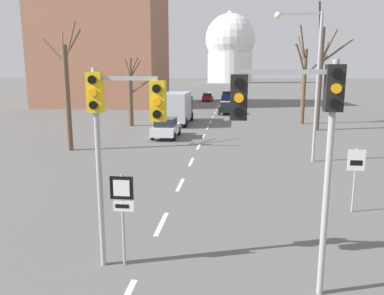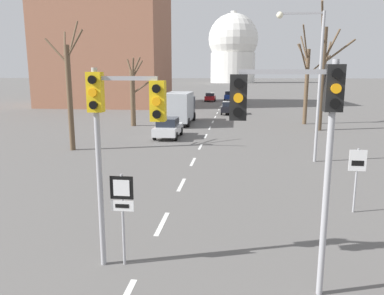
{
  "view_description": "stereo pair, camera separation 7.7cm",
  "coord_description": "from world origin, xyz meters",
  "px_view_note": "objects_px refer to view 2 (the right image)",
  "views": [
    {
      "loc": [
        2.3,
        -2.17,
        4.95
      ],
      "look_at": [
        1.27,
        7.23,
        3.07
      ],
      "focal_mm": 35.0,
      "sensor_mm": 36.0,
      "label": 1
    },
    {
      "loc": [
        2.38,
        -2.16,
        4.95
      ],
      "look_at": [
        1.27,
        7.23,
        3.07
      ],
      "focal_mm": 35.0,
      "sensor_mm": 36.0,
      "label": 2
    }
  ],
  "objects_px": {
    "sedan_mid_centre": "(210,97)",
    "sedan_near_right": "(239,99)",
    "route_sign_post": "(122,204)",
    "street_lamp_right": "(311,71)",
    "speed_limit_sign": "(357,170)",
    "traffic_signal_near_right": "(299,121)",
    "delivery_truck": "(180,107)",
    "traffic_signal_centre_tall": "(118,120)",
    "sedan_far_right": "(229,107)",
    "sedan_far_left": "(229,96)",
    "sedan_near_left": "(168,128)"
  },
  "relations": [
    {
      "from": "traffic_signal_near_right",
      "to": "sedan_far_right",
      "type": "relative_size",
      "value": 1.19
    },
    {
      "from": "street_lamp_right",
      "to": "sedan_mid_centre",
      "type": "distance_m",
      "value": 47.27
    },
    {
      "from": "route_sign_post",
      "to": "sedan_far_right",
      "type": "distance_m",
      "value": 37.82
    },
    {
      "from": "speed_limit_sign",
      "to": "traffic_signal_near_right",
      "type": "bearing_deg",
      "value": -118.87
    },
    {
      "from": "traffic_signal_near_right",
      "to": "sedan_far_right",
      "type": "xyz_separation_m",
      "value": [
        -2.21,
        38.56,
        -3.16
      ]
    },
    {
      "from": "sedan_mid_centre",
      "to": "traffic_signal_centre_tall",
      "type": "bearing_deg",
      "value": -88.22
    },
    {
      "from": "sedan_near_left",
      "to": "route_sign_post",
      "type": "bearing_deg",
      "value": -83.03
    },
    {
      "from": "traffic_signal_near_right",
      "to": "speed_limit_sign",
      "type": "xyz_separation_m",
      "value": [
        3.0,
        5.44,
        -2.38
      ]
    },
    {
      "from": "street_lamp_right",
      "to": "sedan_mid_centre",
      "type": "height_order",
      "value": "street_lamp_right"
    },
    {
      "from": "sedan_near_right",
      "to": "sedan_far_right",
      "type": "bearing_deg",
      "value": -95.25
    },
    {
      "from": "traffic_signal_centre_tall",
      "to": "traffic_signal_near_right",
      "type": "height_order",
      "value": "traffic_signal_near_right"
    },
    {
      "from": "speed_limit_sign",
      "to": "street_lamp_right",
      "type": "distance_m",
      "value": 8.77
    },
    {
      "from": "speed_limit_sign",
      "to": "delivery_truck",
      "type": "xyz_separation_m",
      "value": [
        -9.85,
        23.26,
        0.11
      ]
    },
    {
      "from": "traffic_signal_centre_tall",
      "to": "sedan_near_right",
      "type": "relative_size",
      "value": 1.25
    },
    {
      "from": "sedan_far_left",
      "to": "sedan_far_right",
      "type": "bearing_deg",
      "value": -89.07
    },
    {
      "from": "speed_limit_sign",
      "to": "street_lamp_right",
      "type": "height_order",
      "value": "street_lamp_right"
    },
    {
      "from": "route_sign_post",
      "to": "street_lamp_right",
      "type": "height_order",
      "value": "street_lamp_right"
    },
    {
      "from": "sedan_near_right",
      "to": "traffic_signal_centre_tall",
      "type": "bearing_deg",
      "value": -93.59
    },
    {
      "from": "traffic_signal_centre_tall",
      "to": "route_sign_post",
      "type": "bearing_deg",
      "value": 74.9
    },
    {
      "from": "street_lamp_right",
      "to": "sedan_far_right",
      "type": "height_order",
      "value": "street_lamp_right"
    },
    {
      "from": "route_sign_post",
      "to": "sedan_mid_centre",
      "type": "height_order",
      "value": "route_sign_post"
    },
    {
      "from": "sedan_near_right",
      "to": "sedan_mid_centre",
      "type": "bearing_deg",
      "value": 128.37
    },
    {
      "from": "traffic_signal_near_right",
      "to": "sedan_mid_centre",
      "type": "bearing_deg",
      "value": 95.73
    },
    {
      "from": "traffic_signal_near_right",
      "to": "street_lamp_right",
      "type": "xyz_separation_m",
      "value": [
        2.73,
        13.48,
        1.11
      ]
    },
    {
      "from": "sedan_near_left",
      "to": "traffic_signal_centre_tall",
      "type": "bearing_deg",
      "value": -83.1
    },
    {
      "from": "street_lamp_right",
      "to": "sedan_far_right",
      "type": "xyz_separation_m",
      "value": [
        -4.95,
        25.08,
        -4.27
      ]
    },
    {
      "from": "sedan_near_right",
      "to": "delivery_truck",
      "type": "relative_size",
      "value": 0.56
    },
    {
      "from": "sedan_near_left",
      "to": "speed_limit_sign",
      "type": "bearing_deg",
      "value": -57.66
    },
    {
      "from": "sedan_mid_centre",
      "to": "sedan_near_right",
      "type": "bearing_deg",
      "value": -51.63
    },
    {
      "from": "traffic_signal_centre_tall",
      "to": "sedan_near_right",
      "type": "xyz_separation_m",
      "value": [
        3.3,
        52.52,
        -3.0
      ]
    },
    {
      "from": "sedan_far_left",
      "to": "sedan_far_right",
      "type": "xyz_separation_m",
      "value": [
        0.39,
        -24.03,
        -0.08
      ]
    },
    {
      "from": "traffic_signal_centre_tall",
      "to": "delivery_truck",
      "type": "distance_m",
      "value": 28.18
    },
    {
      "from": "speed_limit_sign",
      "to": "sedan_near_right",
      "type": "height_order",
      "value": "speed_limit_sign"
    },
    {
      "from": "sedan_mid_centre",
      "to": "sedan_far_right",
      "type": "xyz_separation_m",
      "value": [
        3.78,
        -21.18,
        0.03
      ]
    },
    {
      "from": "sedan_near_right",
      "to": "delivery_truck",
      "type": "bearing_deg",
      "value": -103.7
    },
    {
      "from": "sedan_mid_centre",
      "to": "delivery_truck",
      "type": "relative_size",
      "value": 0.59
    },
    {
      "from": "street_lamp_right",
      "to": "traffic_signal_centre_tall",
      "type": "bearing_deg",
      "value": -118.42
    },
    {
      "from": "street_lamp_right",
      "to": "delivery_truck",
      "type": "height_order",
      "value": "street_lamp_right"
    },
    {
      "from": "traffic_signal_near_right",
      "to": "route_sign_post",
      "type": "height_order",
      "value": "traffic_signal_near_right"
    },
    {
      "from": "sedan_far_left",
      "to": "delivery_truck",
      "type": "xyz_separation_m",
      "value": [
        -4.25,
        -33.89,
        0.81
      ]
    },
    {
      "from": "traffic_signal_near_right",
      "to": "sedan_near_right",
      "type": "height_order",
      "value": "traffic_signal_near_right"
    },
    {
      "from": "traffic_signal_near_right",
      "to": "route_sign_post",
      "type": "xyz_separation_m",
      "value": [
        -4.14,
        0.79,
        -2.3
      ]
    },
    {
      "from": "sedan_near_right",
      "to": "speed_limit_sign",
      "type": "bearing_deg",
      "value": -85.38
    },
    {
      "from": "street_lamp_right",
      "to": "sedan_near_right",
      "type": "xyz_separation_m",
      "value": [
        -3.6,
        39.78,
        -4.23
      ]
    },
    {
      "from": "traffic_signal_near_right",
      "to": "sedan_far_left",
      "type": "bearing_deg",
      "value": 92.38
    },
    {
      "from": "sedan_near_left",
      "to": "sedan_far_left",
      "type": "xyz_separation_m",
      "value": [
        3.95,
        42.06,
        0.1
      ]
    },
    {
      "from": "sedan_near_right",
      "to": "sedan_mid_centre",
      "type": "distance_m",
      "value": 8.26
    },
    {
      "from": "sedan_mid_centre",
      "to": "sedan_far_left",
      "type": "xyz_separation_m",
      "value": [
        3.39,
        2.86,
        0.11
      ]
    },
    {
      "from": "street_lamp_right",
      "to": "route_sign_post",
      "type": "bearing_deg",
      "value": -118.47
    },
    {
      "from": "traffic_signal_near_right",
      "to": "route_sign_post",
      "type": "relative_size",
      "value": 2.13
    }
  ]
}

